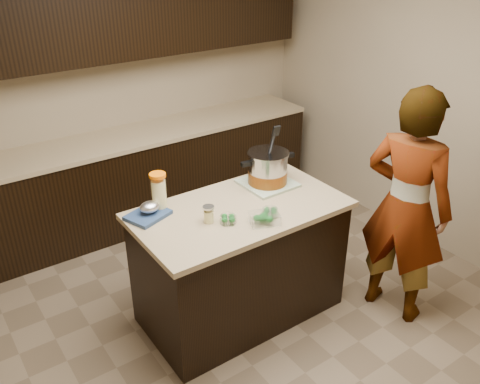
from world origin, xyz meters
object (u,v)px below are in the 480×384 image
object	(u,v)px
island	(240,262)
person	(406,207)
lemonade_pitcher	(159,193)
stock_pot	(268,170)

from	to	relation	value
island	person	size ratio (longest dim) A/B	0.84
island	lemonade_pitcher	xyz separation A→B (m)	(-0.46, 0.28, 0.57)
island	stock_pot	bearing A→B (deg)	25.02
stock_pot	person	bearing A→B (deg)	-43.26
stock_pot	lemonade_pitcher	xyz separation A→B (m)	(-0.83, 0.11, 0.00)
person	island	bearing A→B (deg)	43.25
stock_pot	person	distance (m)	1.01
stock_pot	lemonade_pitcher	distance (m)	0.84
stock_pot	island	bearing A→B (deg)	-146.17
lemonade_pitcher	person	distance (m)	1.70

